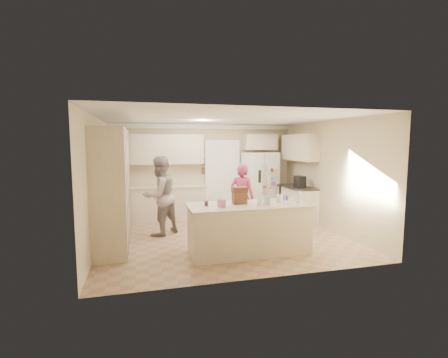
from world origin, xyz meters
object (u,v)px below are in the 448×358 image
object	(u,v)px
tissue_box	(222,203)
teen_girl	(242,197)
island_base	(248,230)
teen_boy	(160,196)
refrigerator	(260,184)
coffee_maker	(300,182)
utensil_crock	(280,198)
dollhouse_body	(239,198)

from	to	relation	value
tissue_box	teen_girl	xyz separation A→B (m)	(0.92, 1.64, -0.20)
island_base	teen_boy	world-z (taller)	teen_boy
island_base	tissue_box	world-z (taller)	tissue_box
refrigerator	coffee_maker	size ratio (longest dim) A/B	6.00
tissue_box	teen_boy	world-z (taller)	teen_boy
refrigerator	teen_boy	xyz separation A→B (m)	(-2.94, -1.42, -0.01)
refrigerator	teen_girl	world-z (taller)	refrigerator
utensil_crock	tissue_box	bearing A→B (deg)	-172.87
tissue_box	coffee_maker	bearing A→B (deg)	37.57
dollhouse_body	teen_boy	distance (m)	2.09
teen_boy	teen_girl	size ratio (longest dim) A/B	1.13
coffee_maker	teen_boy	xyz separation A→B (m)	(-3.59, -0.25, -0.18)
tissue_box	teen_boy	size ratio (longest dim) A/B	0.08
utensil_crock	island_base	bearing A→B (deg)	-175.60
tissue_box	teen_boy	xyz separation A→B (m)	(-0.99, 1.75, -0.10)
teen_boy	island_base	bearing A→B (deg)	95.96
teen_girl	teen_boy	bearing A→B (deg)	29.02
refrigerator	utensil_crock	xyz separation A→B (m)	(-0.75, -3.02, 0.10)
teen_girl	dollhouse_body	bearing A→B (deg)	102.55
refrigerator	coffee_maker	world-z (taller)	refrigerator
dollhouse_body	teen_boy	bearing A→B (deg)	131.85
coffee_maker	dollhouse_body	bearing A→B (deg)	-140.71
coffee_maker	teen_girl	size ratio (longest dim) A/B	0.19
utensil_crock	dollhouse_body	xyz separation A→B (m)	(-0.80, 0.05, 0.04)
refrigerator	island_base	distance (m)	3.40
island_base	teen_girl	distance (m)	1.62
utensil_crock	dollhouse_body	distance (m)	0.80
island_base	tissue_box	xyz separation A→B (m)	(-0.55, -0.10, 0.56)
refrigerator	utensil_crock	distance (m)	3.11
island_base	teen_boy	bearing A→B (deg)	133.00
coffee_maker	island_base	world-z (taller)	coffee_maker
island_base	tissue_box	bearing A→B (deg)	-169.70
teen_boy	utensil_crock	bearing A→B (deg)	106.79
coffee_maker	tissue_box	size ratio (longest dim) A/B	2.14
refrigerator	island_base	size ratio (longest dim) A/B	0.82
dollhouse_body	teen_girl	size ratio (longest dim) A/B	0.16
teen_boy	teen_girl	world-z (taller)	teen_boy
coffee_maker	dollhouse_body	distance (m)	2.84
tissue_box	teen_boy	distance (m)	2.01
refrigerator	teen_girl	distance (m)	1.85
tissue_box	dollhouse_body	bearing A→B (deg)	26.57
utensil_crock	tissue_box	world-z (taller)	utensil_crock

